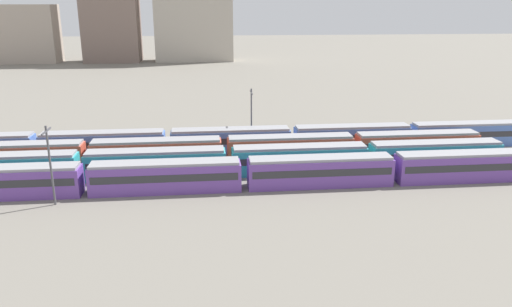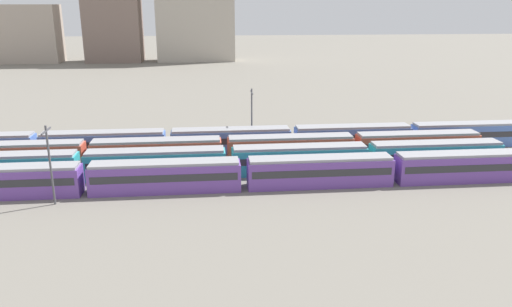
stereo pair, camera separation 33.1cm
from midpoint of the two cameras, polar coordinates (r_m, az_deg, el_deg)
ground_plane at (r=72.59m, az=-25.63°, el=-2.29°), size 600.00×600.00×0.00m
train_track_0 at (r=60.38m, az=-1.52°, el=-2.33°), size 74.70×3.06×3.75m
train_track_1 at (r=65.21m, az=-3.30°, el=-0.88°), size 74.70×3.06×3.75m
train_track_2 at (r=70.17m, az=-3.79°, el=0.40°), size 74.70×3.06×3.75m
train_track_3 at (r=75.21m, az=-3.05°, el=1.55°), size 93.60×3.06×3.75m
catenary_pole_0 at (r=59.01m, az=-22.80°, el=-0.86°), size 0.24×3.20×9.17m
catenary_pole_1 at (r=77.84m, az=-0.66°, el=4.55°), size 0.24×3.20×9.20m
distant_building_0 at (r=213.15m, az=-25.80°, el=12.30°), size 29.24×12.52×21.59m
distant_building_1 at (r=204.03m, az=-16.52°, el=15.80°), size 20.88×14.11×40.61m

